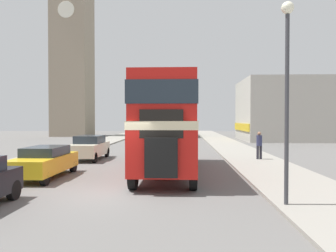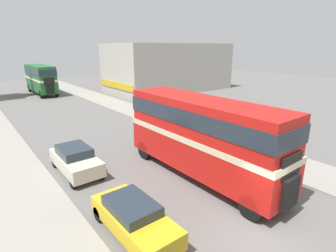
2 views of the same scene
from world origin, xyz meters
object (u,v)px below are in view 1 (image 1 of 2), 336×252
Objects in this scene: church_tower at (72,16)px; street_lamp at (287,72)px; bus_distant at (179,120)px; car_parked_mid at (45,161)px; pedestrian_walking at (259,144)px; double_decker_bus at (168,119)px; car_parked_far at (89,147)px.

street_lamp is at bearing -63.61° from church_tower.
car_parked_mid is at bearing -98.71° from bus_distant.
pedestrian_walking is at bearing 30.06° from car_parked_mid.
street_lamp is 47.46m from church_tower.
street_lamp is at bearing -26.73° from car_parked_mid.
pedestrian_walking is at bearing -53.58° from church_tower.
double_decker_bus is 5.99m from car_parked_mid.
car_parked_far is (0.12, 6.52, 0.07)m from car_parked_mid.
street_lamp reaches higher than double_decker_bus.
car_parked_mid is (-5.40, -1.79, -1.88)m from double_decker_bus.
church_tower reaches higher than car_parked_far.
street_lamp is 0.16× the size of church_tower.
street_lamp is at bearing -59.70° from double_decker_bus.
pedestrian_walking is (10.87, 6.29, 0.36)m from car_parked_mid.
church_tower is (-11.05, 29.32, 17.81)m from car_parked_far.
church_tower is (-10.93, 35.84, 17.88)m from car_parked_mid.
double_decker_bus is at bearing -140.56° from pedestrian_walking.
bus_distant is at bearing 81.29° from car_parked_mid.
car_parked_mid is at bearing -91.04° from car_parked_far.
pedestrian_walking is 0.29× the size of street_lamp.
car_parked_mid is (-5.46, -35.68, -1.84)m from bus_distant.
church_tower reaches higher than street_lamp.
pedestrian_walking is at bearing 80.96° from street_lamp.
pedestrian_walking is (5.40, -29.39, -1.48)m from bus_distant.
car_parked_far is 36.04m from church_tower.
street_lamp is (-1.73, -10.89, 2.87)m from pedestrian_walking.
car_parked_mid is 2.47× the size of pedestrian_walking.
double_decker_bus is 33.89m from bus_distant.
street_lamp is (9.02, -11.12, 3.16)m from car_parked_far.
double_decker_bus is at bearing -64.37° from church_tower.
car_parked_mid is 6.52m from car_parked_far.
car_parked_far is (-5.35, -29.16, -1.77)m from bus_distant.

